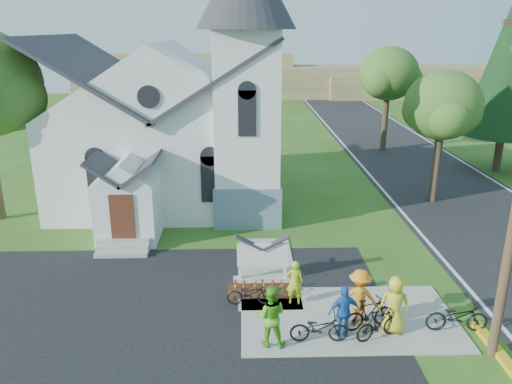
{
  "coord_description": "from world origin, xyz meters",
  "views": [
    {
      "loc": [
        -1.91,
        -13.63,
        9.08
      ],
      "look_at": [
        -1.4,
        5.0,
        2.92
      ],
      "focal_mm": 35.0,
      "sensor_mm": 36.0,
      "label": 1
    }
  ],
  "objects_px": {
    "bike_0": "(250,293)",
    "bike_2": "(319,328)",
    "cyclist_2": "(344,312)",
    "cyclist_3": "(359,298)",
    "cyclist_0": "(295,282)",
    "cyclist_1": "(270,316)",
    "bike_1": "(369,314)",
    "church_sign": "(263,255)",
    "cyclist_4": "(394,304)",
    "bike_4": "(457,317)",
    "bike_3": "(379,324)"
  },
  "relations": [
    {
      "from": "bike_0",
      "to": "bike_2",
      "type": "bearing_deg",
      "value": -136.72
    },
    {
      "from": "cyclist_2",
      "to": "cyclist_3",
      "type": "xyz_separation_m",
      "value": [
        0.6,
        0.62,
        0.1
      ]
    },
    {
      "from": "bike_0",
      "to": "cyclist_0",
      "type": "bearing_deg",
      "value": -88.34
    },
    {
      "from": "cyclist_1",
      "to": "cyclist_3",
      "type": "relative_size",
      "value": 1.01
    },
    {
      "from": "cyclist_2",
      "to": "cyclist_3",
      "type": "distance_m",
      "value": 0.87
    },
    {
      "from": "cyclist_0",
      "to": "bike_2",
      "type": "bearing_deg",
      "value": 107.68
    },
    {
      "from": "bike_1",
      "to": "bike_2",
      "type": "xyz_separation_m",
      "value": [
        -1.67,
        -0.65,
        -0.06
      ]
    },
    {
      "from": "bike_0",
      "to": "bike_2",
      "type": "relative_size",
      "value": 0.9
    },
    {
      "from": "cyclist_0",
      "to": "bike_0",
      "type": "distance_m",
      "value": 1.57
    },
    {
      "from": "church_sign",
      "to": "bike_0",
      "type": "height_order",
      "value": "church_sign"
    },
    {
      "from": "bike_0",
      "to": "bike_2",
      "type": "height_order",
      "value": "bike_2"
    },
    {
      "from": "cyclist_1",
      "to": "cyclist_2",
      "type": "distance_m",
      "value": 2.28
    },
    {
      "from": "cyclist_4",
      "to": "bike_4",
      "type": "bearing_deg",
      "value": -168.44
    },
    {
      "from": "bike_0",
      "to": "bike_3",
      "type": "height_order",
      "value": "bike_3"
    },
    {
      "from": "bike_2",
      "to": "bike_3",
      "type": "bearing_deg",
      "value": -85.32
    },
    {
      "from": "cyclist_1",
      "to": "church_sign",
      "type": "bearing_deg",
      "value": -81.2
    },
    {
      "from": "cyclist_2",
      "to": "bike_2",
      "type": "xyz_separation_m",
      "value": [
        -0.78,
        -0.24,
        -0.39
      ]
    },
    {
      "from": "cyclist_1",
      "to": "bike_4",
      "type": "bearing_deg",
      "value": -166.96
    },
    {
      "from": "cyclist_2",
      "to": "cyclist_1",
      "type": "bearing_deg",
      "value": -1.71
    },
    {
      "from": "bike_0",
      "to": "cyclist_4",
      "type": "distance_m",
      "value": 4.77
    },
    {
      "from": "bike_1",
      "to": "cyclist_3",
      "type": "bearing_deg",
      "value": 35.94
    },
    {
      "from": "cyclist_0",
      "to": "bike_1",
      "type": "bearing_deg",
      "value": 148.95
    },
    {
      "from": "bike_0",
      "to": "cyclist_2",
      "type": "distance_m",
      "value": 3.45
    },
    {
      "from": "cyclist_1",
      "to": "bike_3",
      "type": "relative_size",
      "value": 1.18
    },
    {
      "from": "church_sign",
      "to": "cyclist_3",
      "type": "height_order",
      "value": "cyclist_3"
    },
    {
      "from": "cyclist_4",
      "to": "bike_0",
      "type": "bearing_deg",
      "value": -8.27
    },
    {
      "from": "church_sign",
      "to": "cyclist_1",
      "type": "relative_size",
      "value": 1.14
    },
    {
      "from": "cyclist_3",
      "to": "cyclist_4",
      "type": "bearing_deg",
      "value": 171.97
    },
    {
      "from": "cyclist_3",
      "to": "bike_1",
      "type": "bearing_deg",
      "value": 156.3
    },
    {
      "from": "bike_1",
      "to": "cyclist_2",
      "type": "xyz_separation_m",
      "value": [
        -0.89,
        -0.41,
        0.34
      ]
    },
    {
      "from": "bike_3",
      "to": "cyclist_4",
      "type": "relative_size",
      "value": 0.87
    },
    {
      "from": "bike_3",
      "to": "cyclist_2",
      "type": "bearing_deg",
      "value": 59.79
    },
    {
      "from": "cyclist_1",
      "to": "bike_2",
      "type": "xyz_separation_m",
      "value": [
        1.47,
        0.1,
        -0.5
      ]
    },
    {
      "from": "cyclist_2",
      "to": "bike_2",
      "type": "height_order",
      "value": "cyclist_2"
    },
    {
      "from": "church_sign",
      "to": "cyclist_2",
      "type": "xyz_separation_m",
      "value": [
        2.32,
        -3.73,
        -0.12
      ]
    },
    {
      "from": "cyclist_4",
      "to": "bike_2",
      "type": "bearing_deg",
      "value": 24.19
    },
    {
      "from": "cyclist_2",
      "to": "bike_4",
      "type": "height_order",
      "value": "cyclist_2"
    },
    {
      "from": "cyclist_0",
      "to": "cyclist_2",
      "type": "distance_m",
      "value": 2.36
    },
    {
      "from": "bike_1",
      "to": "cyclist_2",
      "type": "relative_size",
      "value": 1.01
    },
    {
      "from": "cyclist_1",
      "to": "bike_1",
      "type": "relative_size",
      "value": 1.11
    },
    {
      "from": "church_sign",
      "to": "bike_0",
      "type": "bearing_deg",
      "value": -105.62
    },
    {
      "from": "cyclist_1",
      "to": "bike_4",
      "type": "height_order",
      "value": "cyclist_1"
    },
    {
      "from": "cyclist_0",
      "to": "cyclist_4",
      "type": "relative_size",
      "value": 0.85
    },
    {
      "from": "cyclist_0",
      "to": "cyclist_4",
      "type": "bearing_deg",
      "value": 153.64
    },
    {
      "from": "cyclist_0",
      "to": "bike_4",
      "type": "relative_size",
      "value": 0.83
    },
    {
      "from": "cyclist_0",
      "to": "bike_4",
      "type": "xyz_separation_m",
      "value": [
        4.88,
        -1.78,
        -0.29
      ]
    },
    {
      "from": "cyclist_2",
      "to": "cyclist_4",
      "type": "bearing_deg",
      "value": 178.09
    },
    {
      "from": "cyclist_0",
      "to": "bike_0",
      "type": "height_order",
      "value": "cyclist_0"
    },
    {
      "from": "bike_1",
      "to": "cyclist_4",
      "type": "bearing_deg",
      "value": -120.8
    },
    {
      "from": "bike_0",
      "to": "cyclist_4",
      "type": "height_order",
      "value": "cyclist_4"
    }
  ]
}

